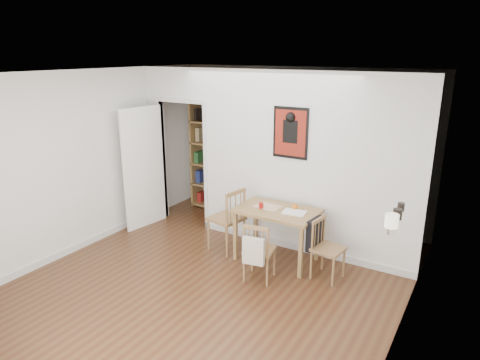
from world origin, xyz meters
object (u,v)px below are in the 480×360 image
Objects in this scene: ceramic_jar_b at (401,207)px; notebook at (294,212)px; chair_front at (259,250)px; chair_left at (226,219)px; red_glass at (261,205)px; fireplace at (397,271)px; dining_table at (277,216)px; chair_right at (327,248)px; bookshelf at (214,155)px; mantel_lamp at (392,222)px; ceramic_jar_a at (398,214)px; orange_fruit at (295,207)px.

notebook is at bearing 167.25° from ceramic_jar_b.
chair_left is at bearing 148.07° from chair_front.
chair_front is 2.64× the size of notebook.
ceramic_jar_b is (1.86, -0.24, 0.41)m from red_glass.
fireplace is at bearing -76.28° from ceramic_jar_b.
chair_right reaches higher than dining_table.
notebook is (2.19, -1.31, -0.26)m from bookshelf.
chair_right is 0.88m from chair_front.
dining_table is 1.76m from ceramic_jar_b.
dining_table is 0.80m from chair_left.
dining_table is 2.06m from mantel_lamp.
chair_left is at bearing 159.52° from mantel_lamp.
fireplace is at bearing -2.22° from chair_front.
ceramic_jar_a is (-0.07, 0.09, 0.60)m from fireplace.
bookshelf reaches higher than red_glass.
chair_left is at bearing -50.31° from bookshelf.
bookshelf is at bearing 152.35° from ceramic_jar_a.
mantel_lamp is (1.48, -1.14, 0.49)m from orange_fruit.
orange_fruit is at bearing 154.17° from ceramic_jar_a.
notebook is (0.47, 0.07, -0.03)m from red_glass.
mantel_lamp is at bearing -32.58° from bookshelf.
dining_table is 9.83× the size of ceramic_jar_a.
fireplace is 0.70m from ceramic_jar_b.
ceramic_jar_b is at bearing -12.75° from notebook.
orange_fruit reaches higher than notebook.
chair_front is 3.91× the size of mantel_lamp.
fireplace is 6.12× the size of mantel_lamp.
ceramic_jar_a reaches higher than chair_left.
mantel_lamp is (1.69, -1.00, 0.62)m from dining_table.
dining_table is at bearing 169.36° from ceramic_jar_b.
bookshelf reaches higher than dining_table.
notebook is (-0.52, 0.12, 0.35)m from chair_right.
mantel_lamp is at bearing -37.45° from orange_fruit.
mantel_lamp reaches higher than chair_right.
bookshelf is 18.41× the size of ceramic_jar_a.
orange_fruit is 0.71× the size of ceramic_jar_a.
bookshelf is at bearing 129.69° from chair_left.
bookshelf is (-1.94, 1.31, 0.36)m from dining_table.
red_glass is at bearing -171.43° from notebook.
orange_fruit is at bearing 162.98° from ceramic_jar_b.
bookshelf is 4.19m from fireplace.
ceramic_jar_a is (1.41, -0.58, 0.45)m from notebook.
dining_table is at bearing 95.09° from chair_front.
chair_right is 7.11× the size of ceramic_jar_a.
fireplace is (0.95, -0.55, 0.20)m from chair_right.
ceramic_jar_b is (1.64, -0.31, 0.54)m from dining_table.
chair_front is at bearing 177.78° from fireplace.
mantel_lamp is at bearing -13.84° from chair_front.
ceramic_jar_b reaches higher than chair_left.
ceramic_jar_b reaches higher than red_glass.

